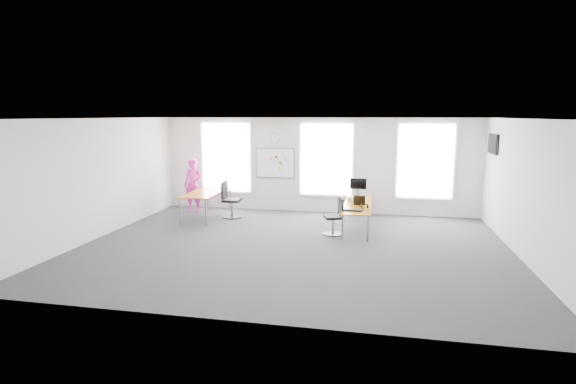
% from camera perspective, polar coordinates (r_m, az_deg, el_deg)
% --- Properties ---
extents(floor, '(10.00, 10.00, 0.00)m').
position_cam_1_polar(floor, '(10.70, 0.68, -6.95)').
color(floor, '#2A2A2F').
rests_on(floor, ground).
extents(ceiling, '(10.00, 10.00, 0.00)m').
position_cam_1_polar(ceiling, '(10.25, 0.71, 9.32)').
color(ceiling, silver).
rests_on(ceiling, ground).
extents(wall_back, '(10.00, 0.00, 10.00)m').
position_cam_1_polar(wall_back, '(14.29, 3.68, 3.40)').
color(wall_back, silver).
rests_on(wall_back, ground).
extents(wall_front, '(10.00, 0.00, 10.00)m').
position_cam_1_polar(wall_front, '(6.56, -5.83, -4.20)').
color(wall_front, silver).
rests_on(wall_front, ground).
extents(wall_left, '(0.00, 10.00, 10.00)m').
position_cam_1_polar(wall_left, '(12.31, -22.83, 1.63)').
color(wall_left, silver).
rests_on(wall_left, ground).
extents(wall_right, '(0.00, 10.00, 10.00)m').
position_cam_1_polar(wall_right, '(10.66, 28.14, 0.08)').
color(wall_right, silver).
rests_on(wall_right, ground).
extents(window_left, '(1.60, 0.06, 2.20)m').
position_cam_1_polar(window_left, '(14.94, -7.84, 4.37)').
color(window_left, silver).
rests_on(window_left, wall_back).
extents(window_mid, '(1.60, 0.06, 2.20)m').
position_cam_1_polar(window_mid, '(14.20, 4.87, 4.15)').
color(window_mid, silver).
rests_on(window_mid, wall_back).
extents(window_right, '(1.60, 0.06, 2.20)m').
position_cam_1_polar(window_right, '(14.18, 17.03, 3.75)').
color(window_right, silver).
rests_on(window_right, wall_back).
extents(desk_right, '(0.74, 2.77, 0.67)m').
position_cam_1_polar(desk_right, '(12.45, 8.85, -1.71)').
color(desk_right, orange).
rests_on(desk_right, ground).
extents(desk_left, '(0.88, 2.19, 0.80)m').
position_cam_1_polar(desk_left, '(13.75, -10.29, -0.22)').
color(desk_left, orange).
rests_on(desk_left, ground).
extents(chair_right, '(0.56, 0.55, 0.97)m').
position_cam_1_polar(chair_right, '(11.73, 6.01, -3.38)').
color(chair_right, black).
rests_on(chair_right, ground).
extents(chair_left, '(0.59, 0.59, 1.10)m').
position_cam_1_polar(chair_left, '(13.72, -7.40, -1.23)').
color(chair_left, black).
rests_on(chair_left, ground).
extents(person, '(0.68, 0.51, 1.72)m').
position_cam_1_polar(person, '(14.68, -11.94, 0.84)').
color(person, '#E532B7').
rests_on(person, ground).
extents(whiteboard, '(1.20, 0.03, 0.90)m').
position_cam_1_polar(whiteboard, '(14.50, -1.64, 3.70)').
color(whiteboard, white).
rests_on(whiteboard, wall_back).
extents(wall_clock, '(0.30, 0.04, 0.30)m').
position_cam_1_polar(wall_clock, '(14.44, -1.65, 6.86)').
color(wall_clock, gray).
rests_on(wall_clock, wall_back).
extents(tv, '(0.06, 0.90, 0.55)m').
position_cam_1_polar(tv, '(13.45, 24.59, 5.56)').
color(tv, black).
rests_on(tv, wall_right).
extents(keyboard, '(0.52, 0.26, 0.02)m').
position_cam_1_polar(keyboard, '(11.52, 8.20, -2.33)').
color(keyboard, black).
rests_on(keyboard, desk_right).
extents(mouse, '(0.07, 0.10, 0.04)m').
position_cam_1_polar(mouse, '(11.52, 9.38, -2.32)').
color(mouse, black).
rests_on(mouse, desk_right).
extents(lens_cap, '(0.08, 0.08, 0.01)m').
position_cam_1_polar(lens_cap, '(11.80, 9.48, -2.12)').
color(lens_cap, black).
rests_on(lens_cap, desk_right).
extents(headphones, '(0.20, 0.10, 0.12)m').
position_cam_1_polar(headphones, '(11.93, 9.68, -1.76)').
color(headphones, black).
rests_on(headphones, desk_right).
extents(laptop_sleeve, '(0.32, 0.19, 0.26)m').
position_cam_1_polar(laptop_sleeve, '(12.25, 9.05, -1.08)').
color(laptop_sleeve, black).
rests_on(laptop_sleeve, desk_right).
extents(paper_stack, '(0.40, 0.34, 0.12)m').
position_cam_1_polar(paper_stack, '(12.78, 8.44, -0.92)').
color(paper_stack, beige).
rests_on(paper_stack, desk_right).
extents(monitor, '(0.49, 0.20, 0.55)m').
position_cam_1_polar(monitor, '(13.53, 8.90, 0.81)').
color(monitor, black).
rests_on(monitor, desk_right).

